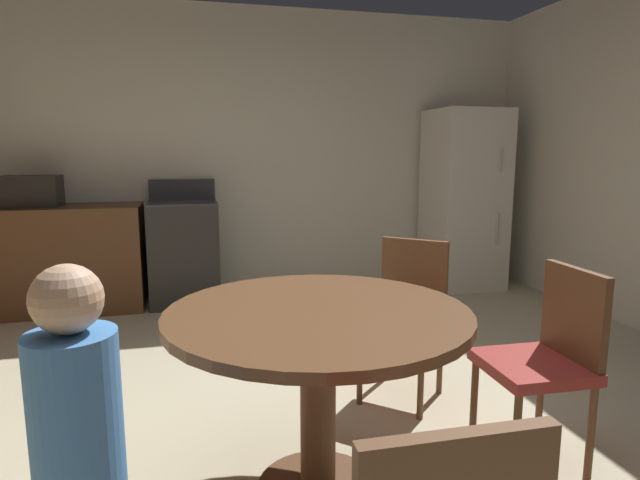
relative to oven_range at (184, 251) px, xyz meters
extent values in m
plane|color=beige|center=(0.55, -2.70, -0.47)|extent=(14.00, 14.00, 0.00)
cube|color=silver|center=(0.55, 0.40, 0.88)|extent=(5.98, 0.12, 2.70)
cube|color=brown|center=(-1.24, 0.00, -0.02)|extent=(1.79, 0.60, 0.90)
cube|color=#2D2B28|center=(0.00, 0.00, -0.02)|extent=(0.60, 0.60, 0.90)
cube|color=#38383D|center=(0.00, 0.00, 0.44)|extent=(0.60, 0.60, 0.02)
cube|color=#38383D|center=(0.00, 0.28, 0.54)|extent=(0.60, 0.04, 0.18)
cube|color=silver|center=(2.73, -0.05, 0.41)|extent=(0.68, 0.66, 1.76)
cylinder|color=#B2B2B7|center=(2.91, -0.39, 0.81)|extent=(0.02, 0.02, 0.22)
cylinder|color=#B2B2B7|center=(2.91, -0.39, 0.16)|extent=(0.02, 0.02, 0.30)
cube|color=black|center=(-1.21, 0.00, 0.56)|extent=(0.44, 0.32, 0.26)
cylinder|color=brown|center=(0.53, -2.96, -0.11)|extent=(0.14, 0.14, 0.72)
cylinder|color=brown|center=(0.53, -2.96, 0.27)|extent=(1.17, 1.17, 0.04)
cylinder|color=brown|center=(1.17, -2.51, -0.25)|extent=(0.03, 0.03, 0.43)
cylinder|color=brown|center=(0.92, -2.28, -0.25)|extent=(0.03, 0.03, 0.43)
cylinder|color=brown|center=(1.40, -2.26, -0.25)|extent=(0.03, 0.03, 0.43)
cylinder|color=brown|center=(1.15, -2.03, -0.25)|extent=(0.03, 0.03, 0.43)
cube|color=#9E2D28|center=(1.16, -2.27, -0.02)|extent=(0.57, 0.57, 0.05)
cube|color=brown|center=(1.29, -2.14, 0.19)|extent=(0.30, 0.28, 0.42)
cylinder|color=brown|center=(1.29, -3.15, -0.25)|extent=(0.03, 0.03, 0.43)
cylinder|color=brown|center=(1.30, -2.81, -0.25)|extent=(0.03, 0.03, 0.43)
cylinder|color=brown|center=(1.63, -3.16, -0.25)|extent=(0.03, 0.03, 0.43)
cylinder|color=brown|center=(1.64, -2.82, -0.25)|extent=(0.03, 0.03, 0.43)
cube|color=#9E2D28|center=(1.46, -2.99, -0.02)|extent=(0.41, 0.41, 0.05)
cube|color=brown|center=(1.64, -2.99, 0.19)|extent=(0.05, 0.38, 0.42)
cylinder|color=#4784CC|center=(-0.22, -3.51, 0.24)|extent=(0.31, 0.31, 0.42)
sphere|color=#D6A884|center=(-0.22, -3.51, 0.54)|extent=(0.17, 0.17, 0.17)
camera|label=1|loc=(0.08, -4.84, 0.88)|focal=29.68mm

